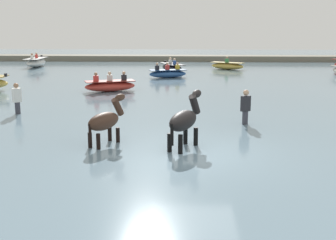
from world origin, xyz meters
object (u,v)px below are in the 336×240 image
at_px(horse_trailing_dark_bay, 105,122).
at_px(person_onlooker_right, 17,102).
at_px(horse_lead_black, 184,122).
at_px(boat_mid_outer, 168,73).
at_px(person_spectator_far, 245,111).
at_px(boat_far_inshore, 36,62).
at_px(boat_mid_channel, 227,66).
at_px(boat_near_port, 172,68).
at_px(boat_far_offshore, 110,86).

xyz_separation_m(horse_trailing_dark_bay, person_onlooker_right, (-4.28, 4.32, -0.20)).
bearing_deg(horse_lead_black, person_onlooker_right, 144.95).
height_order(boat_mid_outer, person_spectator_far, person_spectator_far).
bearing_deg(boat_far_inshore, person_onlooker_right, -72.77).
height_order(boat_mid_channel, person_onlooker_right, person_onlooker_right).
relative_size(boat_far_inshore, person_onlooker_right, 2.32).
bearing_deg(boat_mid_outer, boat_near_port, 87.75).
bearing_deg(boat_mid_channel, boat_near_port, -154.56).
height_order(horse_lead_black, boat_near_port, horse_lead_black).
bearing_deg(person_onlooker_right, boat_mid_outer, 67.11).
height_order(horse_lead_black, horse_trailing_dark_bay, horse_lead_black).
relative_size(boat_far_inshore, person_spectator_far, 2.32).
xyz_separation_m(boat_near_port, person_spectator_far, (3.18, -18.02, 0.14)).
xyz_separation_m(horse_trailing_dark_bay, boat_mid_channel, (5.57, 22.94, -0.37)).
xyz_separation_m(boat_mid_channel, person_onlooker_right, (-9.85, -18.62, 0.17)).
relative_size(horse_lead_black, boat_far_offshore, 0.69).
height_order(boat_near_port, person_onlooker_right, person_onlooker_right).
bearing_deg(person_spectator_far, horse_lead_black, -124.02).
bearing_deg(person_onlooker_right, boat_mid_channel, 62.13).
distance_m(horse_lead_black, boat_far_inshore, 27.93).
height_order(horse_trailing_dark_bay, boat_mid_channel, horse_trailing_dark_bay).
relative_size(boat_mid_outer, boat_near_port, 0.79).
bearing_deg(horse_trailing_dark_bay, horse_lead_black, -6.98).
bearing_deg(boat_mid_channel, boat_mid_outer, -126.96).
distance_m(boat_far_inshore, person_onlooker_right, 21.17).
bearing_deg(boat_mid_channel, horse_trailing_dark_bay, -103.65).
bearing_deg(boat_far_inshore, boat_far_offshore, -57.85).
height_order(horse_trailing_dark_bay, boat_mid_outer, horse_trailing_dark_bay).
relative_size(horse_lead_black, boat_far_inshore, 0.52).
distance_m(boat_mid_channel, person_spectator_far, 20.13).
distance_m(boat_mid_outer, boat_far_inshore, 13.87).
distance_m(boat_mid_channel, boat_far_inshore, 16.20).
distance_m(horse_lead_black, person_onlooker_right, 8.00).
relative_size(boat_mid_channel, person_spectator_far, 1.75).
distance_m(boat_mid_outer, boat_far_offshore, 7.00).
height_order(boat_far_offshore, person_onlooker_right, person_onlooker_right).
distance_m(boat_mid_channel, person_onlooker_right, 21.07).
height_order(boat_near_port, person_spectator_far, person_spectator_far).
xyz_separation_m(horse_lead_black, boat_far_inshore, (-12.82, 24.81, -0.38)).
bearing_deg(person_spectator_far, boat_mid_outer, 103.31).
height_order(horse_lead_black, person_onlooker_right, horse_lead_black).
bearing_deg(horse_trailing_dark_bay, boat_mid_channel, 76.35).
bearing_deg(boat_far_inshore, boat_mid_channel, -5.65).
bearing_deg(boat_far_offshore, boat_mid_outer, 66.77).
xyz_separation_m(boat_far_inshore, person_onlooker_right, (6.27, -20.22, 0.08)).
bearing_deg(boat_near_port, person_onlooker_right, -108.32).
distance_m(boat_mid_outer, person_spectator_far, 14.47).
xyz_separation_m(horse_trailing_dark_bay, person_spectator_far, (4.38, 2.84, -0.20)).
distance_m(boat_mid_channel, boat_far_offshore, 14.43).
bearing_deg(horse_lead_black, person_spectator_far, 55.98).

